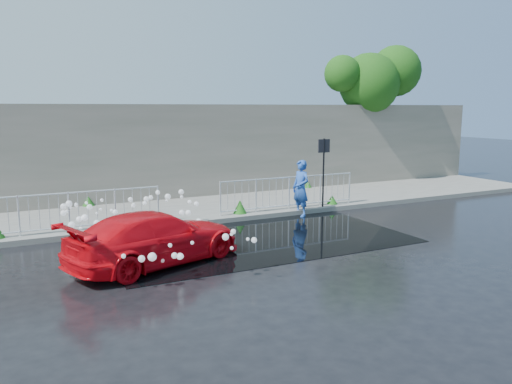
% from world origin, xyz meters
% --- Properties ---
extents(ground, '(90.00, 90.00, 0.00)m').
position_xyz_m(ground, '(0.00, 0.00, 0.00)').
color(ground, black).
rests_on(ground, ground).
extents(pavement, '(30.00, 4.00, 0.15)m').
position_xyz_m(pavement, '(0.00, 5.00, 0.07)').
color(pavement, '#5B5C57').
rests_on(pavement, ground).
extents(curb, '(30.00, 0.25, 0.16)m').
position_xyz_m(curb, '(0.00, 3.00, 0.08)').
color(curb, '#5B5C57').
rests_on(curb, ground).
extents(retaining_wall, '(30.00, 0.60, 3.50)m').
position_xyz_m(retaining_wall, '(0.00, 7.20, 1.90)').
color(retaining_wall, '#656155').
rests_on(retaining_wall, pavement).
extents(puddle, '(8.00, 5.00, 0.01)m').
position_xyz_m(puddle, '(0.50, 1.00, 0.01)').
color(puddle, black).
rests_on(puddle, ground).
extents(sign_post, '(0.45, 0.06, 2.50)m').
position_xyz_m(sign_post, '(4.20, 3.10, 1.72)').
color(sign_post, black).
rests_on(sign_post, ground).
extents(tree, '(4.98, 2.75, 6.38)m').
position_xyz_m(tree, '(9.86, 7.41, 4.81)').
color(tree, '#332114').
rests_on(tree, ground).
extents(railing_left, '(5.05, 0.05, 1.10)m').
position_xyz_m(railing_left, '(-4.00, 3.35, 0.74)').
color(railing_left, silver).
rests_on(railing_left, pavement).
extents(railing_right, '(5.05, 0.05, 1.10)m').
position_xyz_m(railing_right, '(3.00, 3.35, 0.74)').
color(railing_right, silver).
rests_on(railing_right, pavement).
extents(weeds, '(12.17, 3.93, 0.44)m').
position_xyz_m(weeds, '(-0.15, 4.42, 0.33)').
color(weeds, '#174512').
rests_on(weeds, pavement).
extents(water_spray, '(3.63, 5.56, 1.01)m').
position_xyz_m(water_spray, '(-2.51, 1.41, 0.73)').
color(water_spray, white).
rests_on(water_spray, ground).
extents(red_car, '(4.49, 2.98, 1.21)m').
position_xyz_m(red_car, '(-2.52, -0.10, 0.60)').
color(red_car, red).
rests_on(red_car, ground).
extents(person, '(0.56, 0.75, 1.85)m').
position_xyz_m(person, '(3.10, 2.77, 0.92)').
color(person, '#2352B3').
rests_on(person, ground).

